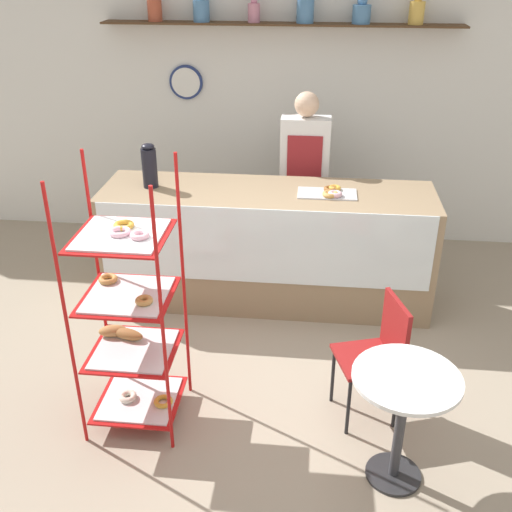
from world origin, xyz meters
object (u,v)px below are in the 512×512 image
(cafe_chair, at_px, (380,348))
(donut_tray_counter, at_px, (330,193))
(person_worker, at_px, (304,175))
(coffee_carafe, at_px, (149,166))
(pastry_rack, at_px, (130,320))
(cafe_table, at_px, (403,404))

(cafe_chair, height_order, donut_tray_counter, donut_tray_counter)
(person_worker, bearing_deg, coffee_carafe, -152.16)
(pastry_rack, relative_size, coffee_carafe, 4.69)
(cafe_chair, bearing_deg, pastry_rack, -100.89)
(cafe_table, xyz_separation_m, cafe_chair, (-0.08, 0.55, -0.02))
(cafe_chair, height_order, coffee_carafe, coffee_carafe)
(cafe_table, height_order, cafe_chair, cafe_chair)
(coffee_carafe, bearing_deg, person_worker, 27.84)
(pastry_rack, xyz_separation_m, person_worker, (1.00, 2.29, 0.18))
(person_worker, bearing_deg, donut_tray_counter, -71.79)
(pastry_rack, bearing_deg, coffee_carafe, 99.64)
(cafe_chair, xyz_separation_m, donut_tray_counter, (-0.34, 1.40, 0.51))
(person_worker, relative_size, coffee_carafe, 4.52)
(cafe_chair, distance_m, coffee_carafe, 2.44)
(pastry_rack, relative_size, cafe_table, 2.35)
(coffee_carafe, bearing_deg, cafe_chair, -37.82)
(person_worker, bearing_deg, pastry_rack, -113.60)
(cafe_chair, xyz_separation_m, coffee_carafe, (-1.85, 1.44, 0.67))
(pastry_rack, height_order, coffee_carafe, pastry_rack)
(cafe_table, distance_m, donut_tray_counter, 2.06)
(person_worker, bearing_deg, cafe_table, -76.07)
(pastry_rack, distance_m, cafe_chair, 1.60)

